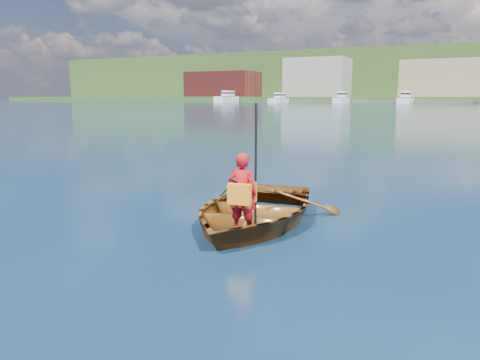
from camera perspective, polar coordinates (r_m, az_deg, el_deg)
name	(u,v)px	position (r m, az deg, el deg)	size (l,w,h in m)	color
ground	(324,217)	(8.32, 10.20, -4.44)	(600.00, 600.00, 0.00)	#172D45
rowboat	(253,210)	(7.74, 1.62, -3.67)	(2.87, 3.81, 0.75)	brown
child_paddler	(243,193)	(6.77, 0.31, -1.59)	(0.45, 0.37, 1.88)	#B30F16
shoreline	(468,78)	(244.52, 26.02, 11.07)	(400.00, 140.00, 22.00)	#314F20
waterfront_buildings	(440,79)	(173.14, 23.20, 11.22)	(202.00, 16.00, 14.00)	brown
marina_yachts	(439,99)	(151.32, 23.12, 9.07)	(143.93, 13.55, 4.38)	silver
hillside_trees	(477,58)	(256.66, 26.97, 13.11)	(288.52, 68.04, 22.90)	#382314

